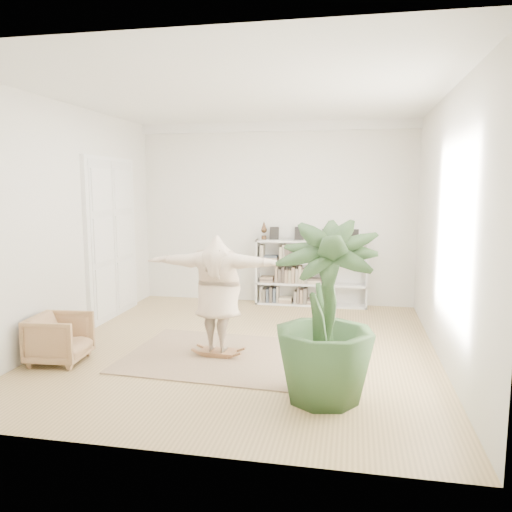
{
  "coord_description": "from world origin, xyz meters",
  "views": [
    {
      "loc": [
        1.53,
        -6.94,
        2.36
      ],
      "look_at": [
        0.1,
        0.4,
        1.31
      ],
      "focal_mm": 35.0,
      "sensor_mm": 36.0,
      "label": 1
    }
  ],
  "objects_px": {
    "rocker_board": "(218,352)",
    "person": "(218,291)",
    "armchair": "(60,338)",
    "houseplant": "(325,312)",
    "bookshelf": "(311,274)"
  },
  "relations": [
    {
      "from": "person",
      "to": "houseplant",
      "type": "relative_size",
      "value": 1.0
    },
    {
      "from": "armchair",
      "to": "rocker_board",
      "type": "distance_m",
      "value": 2.15
    },
    {
      "from": "rocker_board",
      "to": "houseplant",
      "type": "distance_m",
      "value": 2.12
    },
    {
      "from": "bookshelf",
      "to": "houseplant",
      "type": "bearing_deg",
      "value": -83.38
    },
    {
      "from": "bookshelf",
      "to": "armchair",
      "type": "bearing_deg",
      "value": -127.99
    },
    {
      "from": "bookshelf",
      "to": "armchair",
      "type": "distance_m",
      "value": 4.95
    },
    {
      "from": "bookshelf",
      "to": "rocker_board",
      "type": "bearing_deg",
      "value": -107.05
    },
    {
      "from": "rocker_board",
      "to": "armchair",
      "type": "bearing_deg",
      "value": -159.95
    },
    {
      "from": "rocker_board",
      "to": "person",
      "type": "relative_size",
      "value": 0.25
    },
    {
      "from": "bookshelf",
      "to": "rocker_board",
      "type": "height_order",
      "value": "bookshelf"
    },
    {
      "from": "armchair",
      "to": "houseplant",
      "type": "bearing_deg",
      "value": -103.17
    },
    {
      "from": "rocker_board",
      "to": "person",
      "type": "height_order",
      "value": "person"
    },
    {
      "from": "bookshelf",
      "to": "houseplant",
      "type": "distance_m",
      "value": 4.47
    },
    {
      "from": "person",
      "to": "houseplant",
      "type": "height_order",
      "value": "houseplant"
    },
    {
      "from": "rocker_board",
      "to": "person",
      "type": "xyz_separation_m",
      "value": [
        0.0,
        0.0,
        0.86
      ]
    }
  ]
}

